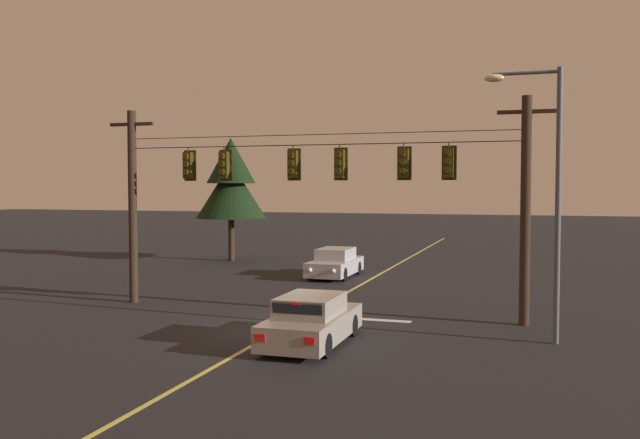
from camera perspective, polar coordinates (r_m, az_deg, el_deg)
name	(u,v)px	position (r m, az deg, el deg)	size (l,w,h in m)	color
ground_plane	(279,331)	(21.02, -3.45, -9.24)	(180.00, 180.00, 0.00)	black
lane_centre_stripe	(355,288)	(29.60, 2.94, -5.73)	(0.14, 60.00, 0.01)	#D1C64C
stop_bar_paint	(360,319)	(22.84, 3.37, -8.27)	(3.40, 0.36, 0.01)	silver
signal_span_assembly	(311,205)	(23.53, -0.73, 1.24)	(15.95, 0.32, 7.20)	#2D2116
traffic_light_leftmost	(188,165)	(25.40, -10.95, 4.46)	(0.48, 0.41, 1.22)	black
traffic_light_left_inner	(224,165)	(24.75, -8.02, 4.53)	(0.48, 0.41, 1.22)	black
traffic_light_centre	(293,164)	(23.74, -2.29, 4.63)	(0.48, 0.41, 1.22)	black
traffic_light_right_inner	(340,164)	(23.22, 1.65, 4.68)	(0.48, 0.41, 1.22)	black
traffic_light_rightmost	(403,163)	(22.72, 6.98, 4.70)	(0.48, 0.41, 1.22)	black
traffic_light_far_right	(449,163)	(22.49, 10.67, 4.69)	(0.48, 0.41, 1.22)	black
car_waiting_near_lane	(311,321)	(19.08, -0.73, -8.49)	(1.80, 4.33, 1.39)	gray
car_oncoming_lead	(335,264)	(33.14, 1.27, -3.69)	(1.80, 4.42, 1.39)	#A5A5AD
street_lamp_corner	(546,178)	(19.91, 18.34, 3.32)	(2.11, 0.30, 7.64)	#4C4F54
tree_verge_far	(231,182)	(40.47, -7.43, 3.12)	(4.10, 4.10, 7.24)	#332316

